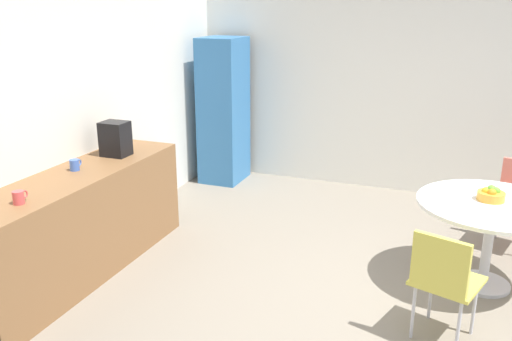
{
  "coord_description": "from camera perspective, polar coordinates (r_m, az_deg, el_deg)",
  "views": [
    {
      "loc": [
        -3.64,
        -0.3,
        2.28
      ],
      "look_at": [
        0.26,
        1.21,
        0.95
      ],
      "focal_mm": 37.64,
      "sensor_mm": 36.0,
      "label": 1
    }
  ],
  "objects": [
    {
      "name": "counter_block",
      "position": [
        4.86,
        -18.39,
        -5.47
      ],
      "size": [
        2.38,
        0.6,
        0.9
      ],
      "primitive_type": "cube",
      "color": "brown",
      "rests_on": "ground_plane"
    },
    {
      "name": "mug_white",
      "position": [
        5.35,
        -14.39,
        2.65
      ],
      "size": [
        0.13,
        0.08,
        0.09
      ],
      "color": "black",
      "rests_on": "counter_block"
    },
    {
      "name": "ground_plane",
      "position": [
        4.31,
        14.41,
        -14.95
      ],
      "size": [
        6.0,
        6.0,
        0.0
      ],
      "primitive_type": "plane",
      "color": "gray"
    },
    {
      "name": "round_table",
      "position": [
        4.73,
        23.76,
        -4.55
      ],
      "size": [
        1.19,
        1.19,
        0.74
      ],
      "color": "silver",
      "rests_on": "ground_plane"
    },
    {
      "name": "mug_red",
      "position": [
        4.16,
        -23.9,
        -2.62
      ],
      "size": [
        0.13,
        0.08,
        0.09
      ],
      "color": "#D84C4C",
      "rests_on": "counter_block"
    },
    {
      "name": "wall_side_right",
      "position": [
        6.72,
        18.6,
        8.34
      ],
      "size": [
        0.1,
        6.0,
        2.6
      ],
      "primitive_type": "cube",
      "color": "white",
      "rests_on": "ground_plane"
    },
    {
      "name": "locker_cabinet",
      "position": [
        6.95,
        -3.47,
        6.35
      ],
      "size": [
        0.6,
        0.5,
        1.85
      ],
      "primitive_type": "cube",
      "color": "#3372B2",
      "rests_on": "ground_plane"
    },
    {
      "name": "wall_back",
      "position": [
        5.01,
        -20.65,
        5.22
      ],
      "size": [
        6.0,
        0.1,
        2.6
      ],
      "primitive_type": "cube",
      "color": "white",
      "rests_on": "ground_plane"
    },
    {
      "name": "fruit_bowl",
      "position": [
        4.72,
        23.71,
        -2.35
      ],
      "size": [
        0.21,
        0.21,
        0.13
      ],
      "color": "gold",
      "rests_on": "round_table"
    },
    {
      "name": "mug_green",
      "position": [
        4.8,
        -18.7,
        0.57
      ],
      "size": [
        0.13,
        0.08,
        0.09
      ],
      "color": "#3F66BF",
      "rests_on": "counter_block"
    },
    {
      "name": "coffee_maker",
      "position": [
        5.13,
        -14.72,
        3.28
      ],
      "size": [
        0.2,
        0.24,
        0.32
      ],
      "primitive_type": "cube",
      "color": "black",
      "rests_on": "counter_block"
    },
    {
      "name": "chair_yellow",
      "position": [
        3.87,
        19.29,
        -10.46
      ],
      "size": [
        0.53,
        0.53,
        0.83
      ],
      "color": "silver",
      "rests_on": "ground_plane"
    }
  ]
}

